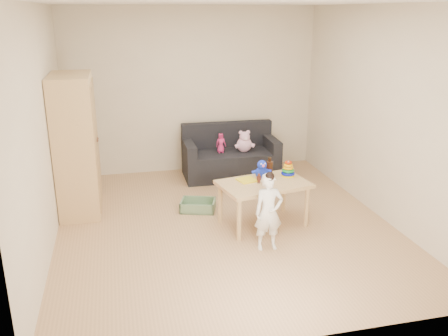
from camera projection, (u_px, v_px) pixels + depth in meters
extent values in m
plane|color=tan|center=(225.00, 224.00, 5.87)|extent=(4.50, 4.50, 0.00)
plane|color=white|center=(225.00, 2.00, 5.05)|extent=(4.50, 4.50, 0.00)
plane|color=beige|center=(192.00, 91.00, 7.54)|extent=(4.00, 0.00, 4.00)
plane|color=beige|center=(296.00, 190.00, 3.38)|extent=(4.00, 0.00, 4.00)
plane|color=beige|center=(42.00, 131.00, 5.03)|extent=(0.00, 4.50, 4.50)
plane|color=beige|center=(381.00, 113.00, 5.89)|extent=(0.00, 4.50, 4.50)
cube|color=#E0B77B|center=(76.00, 145.00, 6.05)|extent=(0.49, 0.99, 1.78)
cube|color=black|center=(231.00, 164.00, 7.52)|extent=(1.48, 0.76, 0.41)
cube|color=#DEA97A|center=(263.00, 204.00, 5.79)|extent=(1.15, 0.85, 0.55)
imported|color=white|center=(269.00, 213.00, 5.15)|extent=(0.32, 0.22, 0.85)
imported|color=#D92870|center=(221.00, 143.00, 7.34)|extent=(0.16, 0.11, 0.30)
cylinder|color=yellow|center=(288.00, 175.00, 5.92)|extent=(0.16, 0.16, 0.02)
cylinder|color=silver|center=(288.00, 168.00, 5.89)|extent=(0.02, 0.02, 0.19)
torus|color=#0A14A9|center=(288.00, 173.00, 5.91)|extent=(0.17, 0.17, 0.04)
torus|color=#16902B|center=(288.00, 170.00, 5.90)|extent=(0.15, 0.15, 0.04)
torus|color=#E29D0B|center=(288.00, 168.00, 5.89)|extent=(0.13, 0.13, 0.04)
torus|color=#FFB60D|center=(288.00, 165.00, 5.87)|extent=(0.11, 0.11, 0.03)
torus|color=#B42A0A|center=(288.00, 162.00, 5.86)|extent=(0.09, 0.09, 0.03)
cylinder|color=black|center=(269.00, 169.00, 5.92)|extent=(0.08, 0.08, 0.18)
cylinder|color=black|center=(270.00, 160.00, 5.88)|extent=(0.04, 0.04, 0.05)
cylinder|color=black|center=(270.00, 158.00, 5.87)|extent=(0.04, 0.04, 0.02)
cube|color=yellow|center=(247.00, 180.00, 5.76)|extent=(0.26, 0.26, 0.02)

